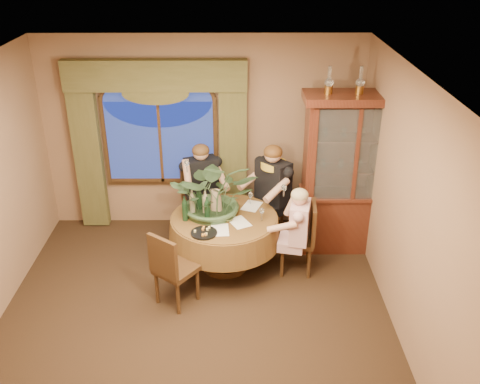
{
  "coord_description": "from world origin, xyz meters",
  "views": [
    {
      "loc": [
        0.48,
        -4.66,
        4.04
      ],
      "look_at": [
        0.52,
        1.25,
        1.1
      ],
      "focal_mm": 40.0,
      "sensor_mm": 36.0,
      "label": 1
    }
  ],
  "objects_px": {
    "china_cabinet": "(351,175)",
    "chair_front_left": "(176,267)",
    "wine_bottle_0": "(185,208)",
    "wine_bottle_3": "(192,202)",
    "chair_right": "(296,238)",
    "person_pink": "(299,234)",
    "wine_bottle_2": "(205,203)",
    "centerpiece_plant": "(214,165)",
    "oil_lamp_center": "(360,80)",
    "oil_lamp_right": "(392,80)",
    "chair_back_right": "(265,209)",
    "olive_bowl": "(228,219)",
    "stoneware_vase": "(216,201)",
    "person_scarf": "(273,194)",
    "wine_bottle_4": "(199,199)",
    "person_back": "(202,189)",
    "chair_back": "(199,200)",
    "dining_table": "(225,242)",
    "oil_lamp_left": "(329,80)"
  },
  "relations": [
    {
      "from": "chair_back_right",
      "to": "person_pink",
      "type": "distance_m",
      "value": 1.0
    },
    {
      "from": "china_cabinet",
      "to": "wine_bottle_2",
      "type": "xyz_separation_m",
      "value": [
        -1.91,
        -0.44,
        -0.18
      ]
    },
    {
      "from": "china_cabinet",
      "to": "chair_front_left",
      "type": "relative_size",
      "value": 2.29
    },
    {
      "from": "wine_bottle_0",
      "to": "wine_bottle_3",
      "type": "bearing_deg",
      "value": 63.51
    },
    {
      "from": "oil_lamp_center",
      "to": "oil_lamp_right",
      "type": "xyz_separation_m",
      "value": [
        0.38,
        0.0,
        0.0
      ]
    },
    {
      "from": "chair_back",
      "to": "person_back",
      "type": "xyz_separation_m",
      "value": [
        0.05,
        -0.09,
        0.22
      ]
    },
    {
      "from": "wine_bottle_3",
      "to": "chair_right",
      "type": "bearing_deg",
      "value": -6.94
    },
    {
      "from": "chair_right",
      "to": "centerpiece_plant",
      "type": "height_order",
      "value": "centerpiece_plant"
    },
    {
      "from": "oil_lamp_right",
      "to": "china_cabinet",
      "type": "bearing_deg",
      "value": 180.0
    },
    {
      "from": "chair_back",
      "to": "wine_bottle_4",
      "type": "height_order",
      "value": "wine_bottle_4"
    },
    {
      "from": "centerpiece_plant",
      "to": "wine_bottle_2",
      "type": "height_order",
      "value": "centerpiece_plant"
    },
    {
      "from": "oil_lamp_center",
      "to": "stoneware_vase",
      "type": "distance_m",
      "value": 2.33
    },
    {
      "from": "person_scarf",
      "to": "wine_bottle_0",
      "type": "xyz_separation_m",
      "value": [
        -1.14,
        -0.74,
        0.18
      ]
    },
    {
      "from": "oil_lamp_center",
      "to": "china_cabinet",
      "type": "bearing_deg",
      "value": 0.0
    },
    {
      "from": "oil_lamp_left",
      "to": "wine_bottle_4",
      "type": "distance_m",
      "value": 2.19
    },
    {
      "from": "centerpiece_plant",
      "to": "wine_bottle_0",
      "type": "distance_m",
      "value": 0.66
    },
    {
      "from": "wine_bottle_0",
      "to": "wine_bottle_2",
      "type": "distance_m",
      "value": 0.28
    },
    {
      "from": "person_scarf",
      "to": "wine_bottle_2",
      "type": "relative_size",
      "value": 4.45
    },
    {
      "from": "oil_lamp_center",
      "to": "person_scarf",
      "type": "bearing_deg",
      "value": 171.33
    },
    {
      "from": "wine_bottle_2",
      "to": "wine_bottle_3",
      "type": "bearing_deg",
      "value": 173.66
    },
    {
      "from": "oil_lamp_center",
      "to": "oil_lamp_right",
      "type": "height_order",
      "value": "same"
    },
    {
      "from": "chair_right",
      "to": "person_pink",
      "type": "height_order",
      "value": "person_pink"
    },
    {
      "from": "chair_back_right",
      "to": "centerpiece_plant",
      "type": "relative_size",
      "value": 0.8
    },
    {
      "from": "person_back",
      "to": "wine_bottle_0",
      "type": "distance_m",
      "value": 1.01
    },
    {
      "from": "wine_bottle_2",
      "to": "oil_lamp_right",
      "type": "bearing_deg",
      "value": 10.86
    },
    {
      "from": "wine_bottle_2",
      "to": "wine_bottle_3",
      "type": "height_order",
      "value": "same"
    },
    {
      "from": "chair_right",
      "to": "olive_bowl",
      "type": "height_order",
      "value": "chair_right"
    },
    {
      "from": "oil_lamp_right",
      "to": "wine_bottle_4",
      "type": "height_order",
      "value": "oil_lamp_right"
    },
    {
      "from": "olive_bowl",
      "to": "wine_bottle_2",
      "type": "relative_size",
      "value": 0.43
    },
    {
      "from": "chair_back_right",
      "to": "chair_back",
      "type": "relative_size",
      "value": 1.0
    },
    {
      "from": "person_pink",
      "to": "person_scarf",
      "type": "height_order",
      "value": "person_scarf"
    },
    {
      "from": "stoneware_vase",
      "to": "wine_bottle_3",
      "type": "relative_size",
      "value": 0.88
    },
    {
      "from": "oil_lamp_left",
      "to": "oil_lamp_center",
      "type": "relative_size",
      "value": 1.0
    },
    {
      "from": "person_scarf",
      "to": "oil_lamp_left",
      "type": "bearing_deg",
      "value": -148.65
    },
    {
      "from": "stoneware_vase",
      "to": "wine_bottle_2",
      "type": "relative_size",
      "value": 0.88
    },
    {
      "from": "person_back",
      "to": "olive_bowl",
      "type": "distance_m",
      "value": 1.06
    },
    {
      "from": "wine_bottle_4",
      "to": "person_pink",
      "type": "bearing_deg",
      "value": -17.08
    },
    {
      "from": "person_scarf",
      "to": "wine_bottle_4",
      "type": "bearing_deg",
      "value": 70.84
    },
    {
      "from": "chair_front_left",
      "to": "centerpiece_plant",
      "type": "distance_m",
      "value": 1.34
    },
    {
      "from": "dining_table",
      "to": "chair_right",
      "type": "bearing_deg",
      "value": -5.1
    },
    {
      "from": "centerpiece_plant",
      "to": "wine_bottle_3",
      "type": "distance_m",
      "value": 0.58
    },
    {
      "from": "person_pink",
      "to": "centerpiece_plant",
      "type": "bearing_deg",
      "value": 84.99
    },
    {
      "from": "person_scarf",
      "to": "stoneware_vase",
      "type": "xyz_separation_m",
      "value": [
        -0.76,
        -0.5,
        0.16
      ]
    },
    {
      "from": "stoneware_vase",
      "to": "centerpiece_plant",
      "type": "xyz_separation_m",
      "value": [
        -0.01,
        -0.04,
        0.52
      ]
    },
    {
      "from": "olive_bowl",
      "to": "china_cabinet",
      "type": "bearing_deg",
      "value": 20.09
    },
    {
      "from": "chair_front_left",
      "to": "oil_lamp_center",
      "type": "bearing_deg",
      "value": 66.08
    },
    {
      "from": "oil_lamp_center",
      "to": "person_pink",
      "type": "height_order",
      "value": "oil_lamp_center"
    },
    {
      "from": "person_pink",
      "to": "chair_right",
      "type": "bearing_deg",
      "value": 19.51
    },
    {
      "from": "oil_lamp_right",
      "to": "chair_back_right",
      "type": "xyz_separation_m",
      "value": [
        -1.49,
        0.21,
        -1.89
      ]
    },
    {
      "from": "dining_table",
      "to": "chair_back",
      "type": "height_order",
      "value": "chair_back"
    }
  ]
}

